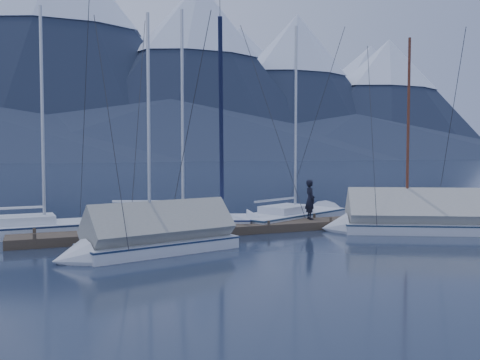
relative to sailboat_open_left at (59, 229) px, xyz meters
name	(u,v)px	position (x,y,z in m)	size (l,w,h in m)	color
ground	(260,240)	(7.07, -4.47, -0.18)	(1000.00, 1000.00, 0.00)	black
mountain_range	(50,76)	(11.20, 365.97, 58.47)	(877.00, 584.00, 150.50)	#475675
dock	(240,230)	(7.07, -2.47, -0.07)	(18.00, 1.50, 0.54)	#382D23
mooring_posts	(229,225)	(6.57, -2.47, 0.17)	(15.12, 1.52, 0.35)	#382D23
sailboat_open_left	(59,229)	(0.00, 0.00, 0.00)	(7.77, 3.29, 10.12)	silver
sailboat_open_mid	(196,224)	(5.71, -0.60, 0.01)	(8.22, 4.98, 10.52)	silver
sailboat_open_right	(302,217)	(11.34, -0.09, 0.00)	(7.98, 5.40, 10.33)	silver
sailboat_covered_near	(403,221)	(13.46, -4.99, 0.27)	(7.10, 5.02, 8.99)	silver
sailboat_covered_far	(146,241)	(2.49, -5.51, 0.25)	(6.43, 3.24, 8.65)	silver
person	(310,200)	(10.60, -2.20, 1.06)	(0.65, 0.43, 1.79)	black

